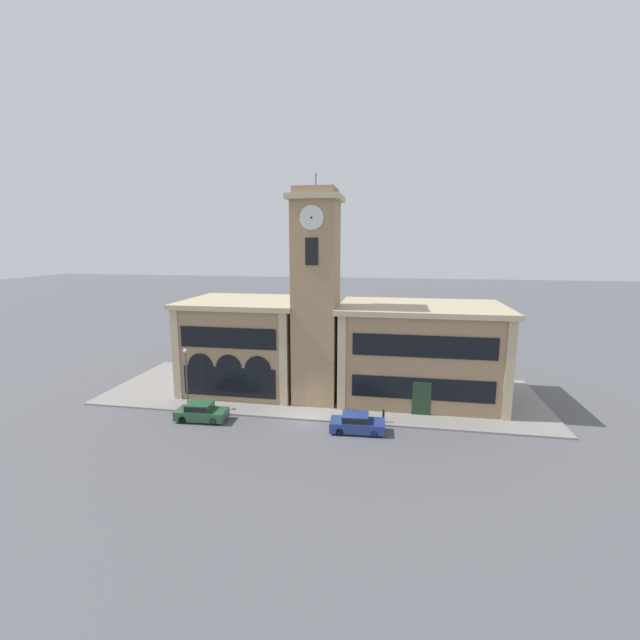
% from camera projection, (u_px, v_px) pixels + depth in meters
% --- Properties ---
extents(ground_plane, '(300.00, 300.00, 0.00)m').
position_uv_depth(ground_plane, '(306.00, 421.00, 34.56)').
color(ground_plane, '#56565B').
extents(sidewalk_kerb, '(40.44, 13.73, 0.15)m').
position_uv_depth(sidewalk_kerb, '(321.00, 392.00, 41.21)').
color(sidewalk_kerb, gray).
rests_on(sidewalk_kerb, ground_plane).
extents(clock_tower, '(4.46, 4.46, 19.92)m').
position_uv_depth(clock_tower, '(316.00, 298.00, 37.26)').
color(clock_tower, '#9E7F5B').
rests_on(clock_tower, ground_plane).
extents(town_hall_left_wing, '(11.35, 9.82, 8.82)m').
position_uv_depth(town_hall_left_wing, '(246.00, 344.00, 41.98)').
color(town_hall_left_wing, '#9E7F5B').
rests_on(town_hall_left_wing, ground_plane).
extents(town_hall_right_wing, '(14.74, 9.82, 8.72)m').
position_uv_depth(town_hall_right_wing, '(420.00, 352.00, 39.16)').
color(town_hall_right_wing, '#9E7F5B').
rests_on(town_hall_right_wing, ground_plane).
extents(parked_car_near, '(4.15, 2.01, 1.49)m').
position_uv_depth(parked_car_near, '(201.00, 411.00, 34.53)').
color(parked_car_near, '#285633').
rests_on(parked_car_near, ground_plane).
extents(parked_car_mid, '(4.21, 2.00, 1.45)m').
position_uv_depth(parked_car_mid, '(357.00, 423.00, 32.39)').
color(parked_car_mid, navy).
rests_on(parked_car_mid, ground_plane).
extents(street_lamp, '(0.36, 0.36, 5.25)m').
position_uv_depth(street_lamp, '(186.00, 369.00, 36.34)').
color(street_lamp, '#4C4C51').
rests_on(street_lamp, sidewalk_kerb).
extents(bollard, '(0.18, 0.18, 1.06)m').
position_uv_depth(bollard, '(383.00, 416.00, 33.91)').
color(bollard, black).
rests_on(bollard, sidewalk_kerb).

